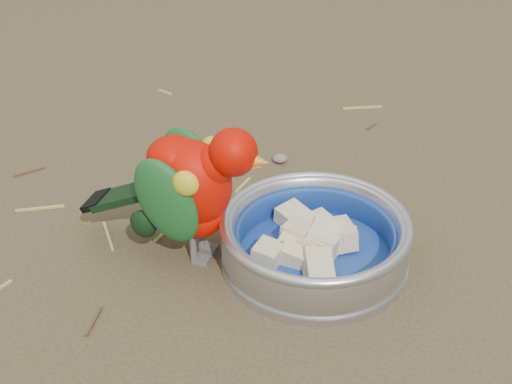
# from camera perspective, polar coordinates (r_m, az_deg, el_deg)

# --- Properties ---
(ground) EXTENTS (60.00, 60.00, 0.00)m
(ground) POSITION_cam_1_polar(r_m,az_deg,el_deg) (0.90, 6.25, -5.77)
(ground) COLOR #4A3D28
(food_bowl) EXTENTS (0.21, 0.21, 0.02)m
(food_bowl) POSITION_cam_1_polar(r_m,az_deg,el_deg) (0.91, 4.28, -4.86)
(food_bowl) COLOR #B2B2BA
(food_bowl) RESTS_ON ground
(bowl_wall) EXTENTS (0.21, 0.21, 0.04)m
(bowl_wall) POSITION_cam_1_polar(r_m,az_deg,el_deg) (0.89, 4.35, -3.33)
(bowl_wall) COLOR #B2B2BA
(bowl_wall) RESTS_ON food_bowl
(fruit_wedges) EXTENTS (0.13, 0.13, 0.03)m
(fruit_wedges) POSITION_cam_1_polar(r_m,az_deg,el_deg) (0.89, 4.34, -3.69)
(fruit_wedges) COLOR beige
(fruit_wedges) RESTS_ON food_bowl
(lory_parrot) EXTENTS (0.22, 0.14, 0.17)m
(lory_parrot) POSITION_cam_1_polar(r_m,az_deg,el_deg) (0.88, -4.72, -0.16)
(lory_parrot) COLOR #BB0A00
(lory_parrot) RESTS_ON ground
(ground_debris) EXTENTS (0.90, 0.80, 0.01)m
(ground_debris) POSITION_cam_1_polar(r_m,az_deg,el_deg) (0.97, 3.74, -2.30)
(ground_debris) COLOR #AAA14B
(ground_debris) RESTS_ON ground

